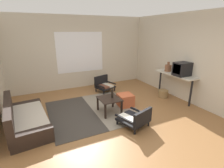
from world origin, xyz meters
TOP-DOWN VIEW (x-y plane):
  - ground_plane at (0.00, 0.00)m, footprint 7.80×7.80m
  - far_wall_with_window at (0.00, 3.06)m, footprint 5.60×0.13m
  - side_wall_right at (2.66, 0.30)m, footprint 0.12×6.60m
  - area_rug at (-0.32, 0.80)m, footprint 2.36×2.28m
  - couch at (-2.03, 0.64)m, footprint 0.97×1.82m
  - coffee_table at (0.05, 0.49)m, footprint 0.55×0.62m
  - armchair_by_window at (0.60, 2.16)m, footprint 0.74×0.69m
  - armchair_striped_foreground at (0.31, -0.41)m, footprint 0.75×0.78m
  - ottoman_orange at (0.66, 0.68)m, footprint 0.46×0.46m
  - console_shelf at (2.38, 0.49)m, footprint 0.45×1.44m
  - crt_television at (2.38, 0.24)m, footprint 0.49×0.37m
  - clay_vase at (2.38, 0.84)m, footprint 0.21×0.21m
  - glass_bottle at (0.14, 0.51)m, footprint 0.06×0.06m
  - wicker_basket at (2.17, 0.72)m, footprint 0.32×0.32m

SIDE VIEW (x-z plane):
  - ground_plane at x=0.00m, z-range 0.00..0.00m
  - area_rug at x=-0.32m, z-range 0.00..0.01m
  - wicker_basket at x=2.17m, z-range 0.00..0.25m
  - ottoman_orange at x=0.66m, z-range 0.00..0.37m
  - couch at x=-2.03m, z-range -0.14..0.57m
  - armchair_striped_foreground at x=0.31m, z-range -0.03..0.46m
  - armchair_by_window at x=0.60m, z-range -0.02..0.53m
  - coffee_table at x=0.05m, z-range 0.13..0.56m
  - glass_bottle at x=0.14m, z-range 0.40..0.69m
  - console_shelf at x=2.38m, z-range 0.33..1.18m
  - clay_vase at x=2.38m, z-range 0.81..1.13m
  - crt_television at x=2.38m, z-range 0.85..1.26m
  - side_wall_right at x=2.66m, z-range 0.00..2.70m
  - far_wall_with_window at x=0.00m, z-range 0.00..2.70m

